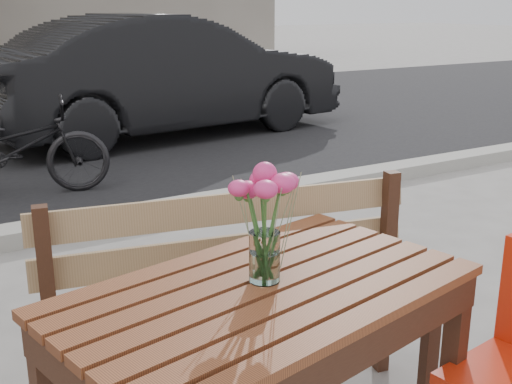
# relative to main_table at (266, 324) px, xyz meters

# --- Properties ---
(main_table) EXTENTS (1.37, 0.96, 0.77)m
(main_table) POSITION_rel_main_table_xyz_m (0.00, 0.00, 0.00)
(main_table) COLOR #552816
(main_table) RESTS_ON ground
(main_bench) EXTENTS (1.56, 0.72, 0.93)m
(main_bench) POSITION_rel_main_table_xyz_m (0.17, 0.46, -0.08)
(main_bench) COLOR #95744D
(main_bench) RESTS_ON ground
(main_vase) EXTENTS (0.20, 0.20, 0.37)m
(main_vase) POSITION_rel_main_table_xyz_m (0.01, 0.03, 0.35)
(main_vase) COLOR white
(main_vase) RESTS_ON main_table
(parked_car) EXTENTS (4.57, 2.05, 1.46)m
(parked_car) POSITION_rel_main_table_xyz_m (2.16, 5.84, 0.09)
(parked_car) COLOR black
(parked_car) RESTS_ON ground
(bicycle) EXTENTS (1.64, 0.87, 0.82)m
(bicycle) POSITION_rel_main_table_xyz_m (0.00, 4.04, -0.23)
(bicycle) COLOR black
(bicycle) RESTS_ON ground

